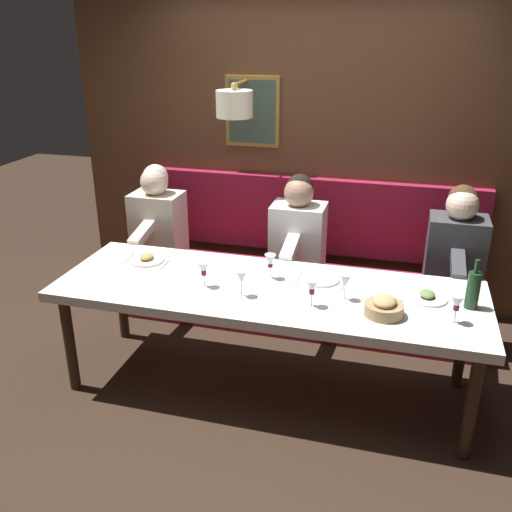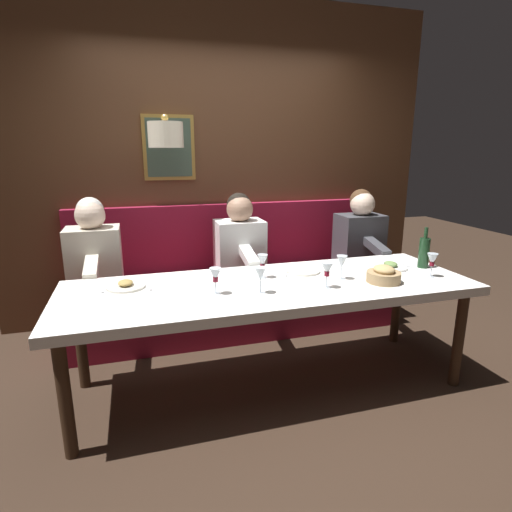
% 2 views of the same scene
% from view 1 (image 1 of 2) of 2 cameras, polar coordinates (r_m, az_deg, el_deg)
% --- Properties ---
extents(ground_plane, '(12.00, 12.00, 0.00)m').
position_cam_1_polar(ground_plane, '(3.86, 1.07, -13.13)').
color(ground_plane, '#332319').
extents(dining_table, '(0.90, 2.66, 0.74)m').
position_cam_1_polar(dining_table, '(3.51, 1.15, -4.09)').
color(dining_table, white).
rests_on(dining_table, ground_plane).
extents(banquette_bench, '(0.52, 2.86, 0.45)m').
position_cam_1_polar(banquette_bench, '(4.49, 3.91, -4.36)').
color(banquette_bench, maroon).
rests_on(banquette_bench, ground_plane).
extents(back_wall_panel, '(0.59, 4.06, 2.90)m').
position_cam_1_polar(back_wall_panel, '(4.66, 5.62, 11.43)').
color(back_wall_panel, '#51331E').
rests_on(back_wall_panel, ground_plane).
extents(diner_nearest, '(0.60, 0.40, 0.79)m').
position_cam_1_polar(diner_nearest, '(4.20, 19.75, 1.15)').
color(diner_nearest, '#3D3D42').
rests_on(diner_nearest, banquette_bench).
extents(diner_near, '(0.60, 0.40, 0.79)m').
position_cam_1_polar(diner_near, '(4.25, 4.30, 2.69)').
color(diner_near, white).
rests_on(diner_near, banquette_bench).
extents(diner_middle, '(0.60, 0.40, 0.79)m').
position_cam_1_polar(diner_middle, '(4.60, -10.03, 3.95)').
color(diner_middle, beige).
rests_on(diner_middle, banquette_bench).
extents(place_setting_0, '(0.24, 0.32, 0.05)m').
position_cam_1_polar(place_setting_0, '(3.48, 17.03, -3.99)').
color(place_setting_0, silver).
rests_on(place_setting_0, dining_table).
extents(place_setting_1, '(0.24, 0.32, 0.05)m').
position_cam_1_polar(place_setting_1, '(3.93, -11.08, -0.32)').
color(place_setting_1, silver).
rests_on(place_setting_1, dining_table).
extents(place_setting_2, '(0.24, 0.31, 0.01)m').
position_cam_1_polar(place_setting_2, '(3.59, 6.57, -2.37)').
color(place_setting_2, silver).
rests_on(place_setting_2, dining_table).
extents(wine_glass_0, '(0.07, 0.07, 0.16)m').
position_cam_1_polar(wine_glass_0, '(3.22, 19.79, -4.62)').
color(wine_glass_0, silver).
rests_on(wine_glass_0, dining_table).
extents(wine_glass_1, '(0.07, 0.07, 0.16)m').
position_cam_1_polar(wine_glass_1, '(3.32, 9.08, -2.59)').
color(wine_glass_1, silver).
rests_on(wine_glass_1, dining_table).
extents(wine_glass_2, '(0.07, 0.07, 0.16)m').
position_cam_1_polar(wine_glass_2, '(3.56, 1.46, -0.56)').
color(wine_glass_2, silver).
rests_on(wine_glass_2, dining_table).
extents(wine_glass_3, '(0.07, 0.07, 0.16)m').
position_cam_1_polar(wine_glass_3, '(3.22, 5.73, -3.27)').
color(wine_glass_3, silver).
rests_on(wine_glass_3, dining_table).
extents(wine_glass_4, '(0.07, 0.07, 0.16)m').
position_cam_1_polar(wine_glass_4, '(3.46, -5.36, -1.38)').
color(wine_glass_4, silver).
rests_on(wine_glass_4, dining_table).
extents(wine_glass_5, '(0.07, 0.07, 0.16)m').
position_cam_1_polar(wine_glass_5, '(3.33, -1.49, -2.26)').
color(wine_glass_5, silver).
rests_on(wine_glass_5, dining_table).
extents(wine_bottle, '(0.08, 0.08, 0.30)m').
position_cam_1_polar(wine_bottle, '(3.42, 21.25, -3.20)').
color(wine_bottle, '#19381E').
rests_on(wine_bottle, dining_table).
extents(bread_bowl, '(0.22, 0.22, 0.12)m').
position_cam_1_polar(bread_bowl, '(3.22, 12.92, -5.12)').
color(bread_bowl, '#9E7F56').
rests_on(bread_bowl, dining_table).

